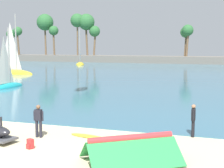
# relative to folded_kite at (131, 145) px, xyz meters

# --- Properties ---
(ground_plane) EXTENTS (260.00, 260.00, 0.00)m
(ground_plane) POSITION_rel_folded_kite_xyz_m (-4.65, -1.95, -0.73)
(ground_plane) COLOR beige
(sea) EXTENTS (220.00, 108.55, 0.06)m
(sea) POSITION_rel_folded_kite_xyz_m (-4.65, 58.99, -0.70)
(sea) COLOR #386B84
(sea) RESTS_ON ground
(palm_headland) EXTENTS (118.82, 6.27, 13.29)m
(palm_headland) POSITION_rel_folded_kite_xyz_m (-10.79, 73.42, 2.39)
(palm_headland) COLOR slate
(palm_headland) RESTS_ON ground
(folded_kite) EXTENTS (4.36, 4.09, 1.09)m
(folded_kite) POSITION_rel_folded_kite_xyz_m (0.00, 0.00, 0.00)
(folded_kite) COLOR green
(folded_kite) RESTS_ON ground
(person_rigging_by_gear) EXTENTS (0.55, 0.21, 1.67)m
(person_rigging_by_gear) POSITION_rel_folded_kite_xyz_m (-5.40, 2.15, 0.17)
(person_rigging_by_gear) COLOR #23232D
(person_rigging_by_gear) RESTS_ON ground
(person_at_waterline) EXTENTS (0.21, 0.55, 1.67)m
(person_at_waterline) POSITION_rel_folded_kite_xyz_m (1.96, 4.76, 0.17)
(person_at_waterline) COLOR black
(person_at_waterline) RESTS_ON ground
(backpack_near_kite) EXTENTS (0.35, 0.35, 0.44)m
(backpack_near_kite) POSITION_rel_folded_kite_xyz_m (-4.80, 0.37, -0.52)
(backpack_near_kite) COLOR red
(backpack_near_kite) RESTS_ON ground
(surfboard) EXTENTS (2.16, 0.92, 0.08)m
(surfboard) POSITION_rel_folded_kite_xyz_m (-3.05, 3.00, -0.69)
(surfboard) COLOR yellow
(surfboard) RESTS_ON ground
(sailboat_near_shore) EXTENTS (7.20, 3.29, 10.06)m
(sailboat_near_shore) POSITION_rel_folded_kite_xyz_m (-28.37, 33.68, 0.24)
(sailboat_near_shore) COLOR yellow
(sailboat_near_shore) RESTS_ON sea
(sailboat_toward_headland) EXTENTS (1.52, 4.78, 6.89)m
(sailboat_toward_headland) POSITION_rel_folded_kite_xyz_m (-18.95, 18.66, -0.05)
(sailboat_toward_headland) COLOR teal
(sailboat_toward_headland) RESTS_ON sea
(sailboat_far_left) EXTENTS (3.89, 6.34, 8.83)m
(sailboat_far_left) POSITION_rel_folded_kite_xyz_m (-28.43, 59.42, 0.13)
(sailboat_far_left) COLOR yellow
(sailboat_far_left) RESTS_ON sea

